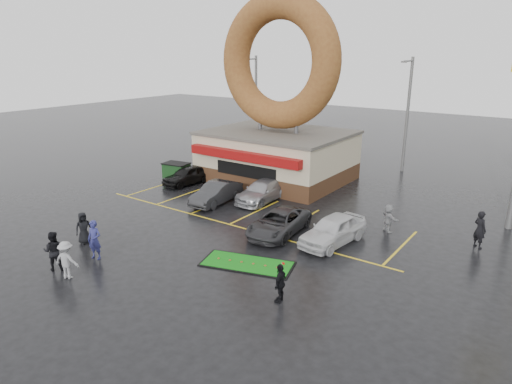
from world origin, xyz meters
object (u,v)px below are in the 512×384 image
Objects in this scene: car_dgrey at (216,193)px; person_cameraman at (280,283)px; donut_shop at (278,121)px; dumpster at (177,172)px; car_grey at (279,222)px; car_white at (333,230)px; car_black at (187,175)px; person_blue at (95,240)px; streetlight_left at (256,102)px; car_silver at (262,191)px; streetlight_mid at (407,112)px; putting_green at (247,264)px.

person_cameraman is at bearing -41.89° from car_dgrey.
dumpster is at bearing -141.04° from donut_shop.
car_dgrey is 6.38m from car_grey.
car_dgrey is at bearing 178.28° from car_white.
car_grey is at bearing -14.21° from car_black.
donut_shop is 3.25× the size of car_dgrey.
person_blue is (5.25, -11.73, 0.28)m from car_black.
car_silver is at bearing -52.72° from streetlight_left.
donut_shop is at bearing 30.18° from dumpster.
car_dgrey is 9.13m from car_white.
streetlight_mid is 14.43m from car_silver.
person_cameraman is 18.72m from dumpster.
car_dgrey is at bearing 76.98° from person_blue.
streetlight_left reaches higher than car_silver.
dumpster is at bearing 155.02° from car_grey.
donut_shop is at bearing 111.94° from car_silver.
car_dgrey is 0.90× the size of car_grey.
car_silver is at bearing -110.89° from streetlight_mid.
person_blue is at bearing -89.67° from car_dgrey.
streetlight_left reaches higher than car_dgrey.
car_white is (1.97, -16.50, -4.04)m from streetlight_mid.
streetlight_left reaches higher than car_black.
car_dgrey reaches higher than putting_green.
person_cameraman is 0.90× the size of dumpster.
streetlight_left is at bearing 90.89° from person_blue.
car_white is at bearing 64.81° from putting_green.
car_grey is 2.85× the size of person_cameraman.
person_blue is (0.62, -16.70, -3.51)m from donut_shop.
dumpster is (-5.93, -4.79, -3.81)m from donut_shop.
donut_shop is 1.50× the size of streetlight_left.
person_blue reaches higher than dumpster.
streetlight_mid is 25.74m from person_blue.
streetlight_mid is 17.11m from car_dgrey.
person_cameraman reaches higher than car_grey.
person_blue is (-1.45, -11.73, 0.30)m from car_silver.
person_cameraman reaches higher than dumpster.
car_dgrey is at bearing -30.15° from dumpster.
car_grey is 12.69m from dumpster.
person_blue is at bearing -59.05° from car_black.
car_silver is (-4.93, -12.92, -4.13)m from streetlight_mid.
person_blue is at bearing -87.86° from donut_shop.
putting_green is at bearing -44.36° from car_dgrey.
donut_shop is 8.04m from car_dgrey.
car_silver is 2.51× the size of dumpster.
car_white is at bearing -28.10° from car_silver.
dumpster is (-1.30, 0.18, -0.02)m from car_black.
car_silver is 0.99× the size of car_grey.
dumpster reaches higher than putting_green.
streetlight_mid reaches higher than car_white.
streetlight_left and streetlight_mid have the same top height.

